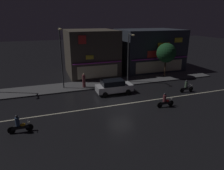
{
  "coord_description": "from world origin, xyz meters",
  "views": [
    {
      "loc": [
        -7.13,
        -17.82,
        8.55
      ],
      "look_at": [
        -0.28,
        2.08,
        1.53
      ],
      "focal_mm": 32.07,
      "sensor_mm": 36.0,
      "label": 1
    }
  ],
  "objects_px": {
    "motorcycle_following": "(165,101)",
    "traffic_cone": "(119,88)",
    "streetlamp_mid": "(61,54)",
    "parked_car_near_kerb": "(114,86)",
    "pedestrian_on_sidewalk": "(84,81)",
    "streetlamp_east": "(129,54)",
    "motorcycle_opposite_lane": "(186,87)",
    "motorcycle_lead": "(19,125)"
  },
  "relations": [
    {
      "from": "motorcycle_following",
      "to": "traffic_cone",
      "type": "bearing_deg",
      "value": -68.17
    },
    {
      "from": "streetlamp_mid",
      "to": "parked_car_near_kerb",
      "type": "bearing_deg",
      "value": -31.82
    },
    {
      "from": "pedestrian_on_sidewalk",
      "to": "parked_car_near_kerb",
      "type": "bearing_deg",
      "value": -147.95
    },
    {
      "from": "streetlamp_mid",
      "to": "motorcycle_following",
      "type": "relative_size",
      "value": 3.93
    },
    {
      "from": "streetlamp_east",
      "to": "parked_car_near_kerb",
      "type": "distance_m",
      "value": 5.62
    },
    {
      "from": "parked_car_near_kerb",
      "to": "motorcycle_following",
      "type": "distance_m",
      "value": 6.45
    },
    {
      "from": "motorcycle_opposite_lane",
      "to": "motorcycle_following",
      "type": "bearing_deg",
      "value": -156.78
    },
    {
      "from": "pedestrian_on_sidewalk",
      "to": "motorcycle_opposite_lane",
      "type": "xyz_separation_m",
      "value": [
        11.52,
        -5.42,
        -0.34
      ]
    },
    {
      "from": "streetlamp_east",
      "to": "motorcycle_opposite_lane",
      "type": "height_order",
      "value": "streetlamp_east"
    },
    {
      "from": "streetlamp_east",
      "to": "pedestrian_on_sidewalk",
      "type": "distance_m",
      "value": 7.0
    },
    {
      "from": "streetlamp_east",
      "to": "motorcycle_opposite_lane",
      "type": "relative_size",
      "value": 3.48
    },
    {
      "from": "pedestrian_on_sidewalk",
      "to": "traffic_cone",
      "type": "relative_size",
      "value": 3.32
    },
    {
      "from": "traffic_cone",
      "to": "motorcycle_opposite_lane",
      "type": "bearing_deg",
      "value": -23.68
    },
    {
      "from": "streetlamp_east",
      "to": "motorcycle_opposite_lane",
      "type": "distance_m",
      "value": 8.45
    },
    {
      "from": "parked_car_near_kerb",
      "to": "motorcycle_opposite_lane",
      "type": "relative_size",
      "value": 2.26
    },
    {
      "from": "pedestrian_on_sidewalk",
      "to": "parked_car_near_kerb",
      "type": "height_order",
      "value": "pedestrian_on_sidewalk"
    },
    {
      "from": "streetlamp_mid",
      "to": "pedestrian_on_sidewalk",
      "type": "relative_size",
      "value": 4.09
    },
    {
      "from": "motorcycle_opposite_lane",
      "to": "traffic_cone",
      "type": "distance_m",
      "value": 8.17
    },
    {
      "from": "parked_car_near_kerb",
      "to": "traffic_cone",
      "type": "relative_size",
      "value": 7.82
    },
    {
      "from": "pedestrian_on_sidewalk",
      "to": "motorcycle_following",
      "type": "distance_m",
      "value": 10.64
    },
    {
      "from": "motorcycle_lead",
      "to": "streetlamp_east",
      "type": "bearing_deg",
      "value": -144.44
    },
    {
      "from": "parked_car_near_kerb",
      "to": "streetlamp_east",
      "type": "bearing_deg",
      "value": 44.64
    },
    {
      "from": "parked_car_near_kerb",
      "to": "motorcycle_following",
      "type": "height_order",
      "value": "parked_car_near_kerb"
    },
    {
      "from": "parked_car_near_kerb",
      "to": "motorcycle_opposite_lane",
      "type": "xyz_separation_m",
      "value": [
        8.53,
        -2.41,
        -0.24
      ]
    },
    {
      "from": "streetlamp_east",
      "to": "traffic_cone",
      "type": "distance_m",
      "value": 5.01
    },
    {
      "from": "parked_car_near_kerb",
      "to": "motorcycle_following",
      "type": "xyz_separation_m",
      "value": [
        3.61,
        -5.33,
        -0.24
      ]
    },
    {
      "from": "traffic_cone",
      "to": "pedestrian_on_sidewalk",
      "type": "bearing_deg",
      "value": 152.1
    },
    {
      "from": "streetlamp_mid",
      "to": "motorcycle_opposite_lane",
      "type": "distance_m",
      "value": 15.68
    },
    {
      "from": "motorcycle_opposite_lane",
      "to": "traffic_cone",
      "type": "bearing_deg",
      "value": 148.87
    },
    {
      "from": "parked_car_near_kerb",
      "to": "motorcycle_lead",
      "type": "xyz_separation_m",
      "value": [
        -9.89,
        -5.75,
        -0.24
      ]
    },
    {
      "from": "streetlamp_mid",
      "to": "parked_car_near_kerb",
      "type": "height_order",
      "value": "streetlamp_mid"
    },
    {
      "from": "motorcycle_opposite_lane",
      "to": "traffic_cone",
      "type": "xyz_separation_m",
      "value": [
        -7.47,
        3.28,
        -0.36
      ]
    },
    {
      "from": "streetlamp_mid",
      "to": "pedestrian_on_sidewalk",
      "type": "bearing_deg",
      "value": -9.18
    },
    {
      "from": "parked_car_near_kerb",
      "to": "traffic_cone",
      "type": "bearing_deg",
      "value": 39.15
    },
    {
      "from": "streetlamp_mid",
      "to": "pedestrian_on_sidewalk",
      "type": "height_order",
      "value": "streetlamp_mid"
    },
    {
      "from": "streetlamp_mid",
      "to": "motorcycle_opposite_lane",
      "type": "relative_size",
      "value": 3.93
    },
    {
      "from": "parked_car_near_kerb",
      "to": "motorcycle_following",
      "type": "bearing_deg",
      "value": -55.88
    },
    {
      "from": "streetlamp_mid",
      "to": "streetlamp_east",
      "type": "distance_m",
      "value": 8.8
    },
    {
      "from": "streetlamp_east",
      "to": "parked_car_near_kerb",
      "type": "xyz_separation_m",
      "value": [
        -3.29,
        -3.25,
        -3.2
      ]
    },
    {
      "from": "streetlamp_east",
      "to": "traffic_cone",
      "type": "relative_size",
      "value": 12.01
    },
    {
      "from": "pedestrian_on_sidewalk",
      "to": "motorcycle_following",
      "type": "height_order",
      "value": "pedestrian_on_sidewalk"
    },
    {
      "from": "motorcycle_following",
      "to": "parked_car_near_kerb",
      "type": "bearing_deg",
      "value": -56.45
    }
  ]
}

